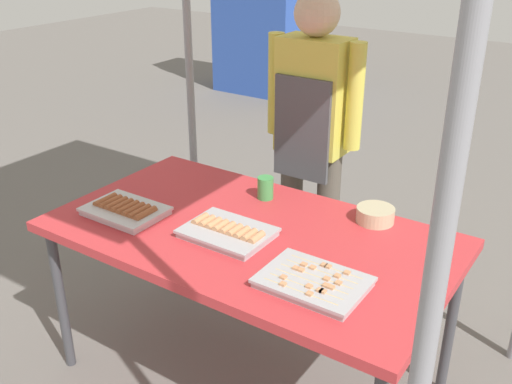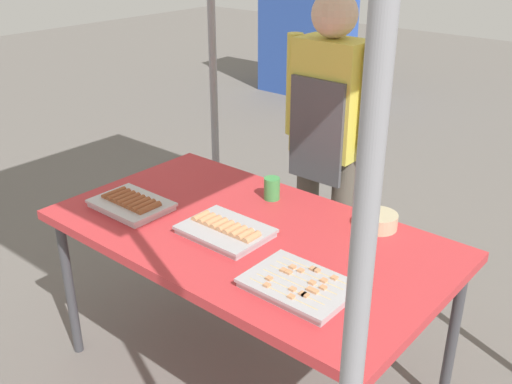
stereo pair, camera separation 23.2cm
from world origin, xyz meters
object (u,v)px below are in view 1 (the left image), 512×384
(tray_grilled_sausages, at_px, (228,232))
(vendor_woman, at_px, (312,125))
(tray_pork_links, at_px, (125,210))
(drink_cup_near_edge, at_px, (265,188))
(condiment_bowl, at_px, (375,215))
(neighbor_stall_left, at_px, (261,11))
(tray_meat_skewers, at_px, (313,282))
(stall_table, at_px, (249,242))

(tray_grilled_sausages, height_order, vendor_woman, vendor_woman)
(tray_pork_links, height_order, drink_cup_near_edge, drink_cup_near_edge)
(tray_grilled_sausages, xyz_separation_m, condiment_bowl, (0.43, 0.44, 0.01))
(tray_pork_links, relative_size, neighbor_stall_left, 0.18)
(tray_pork_links, xyz_separation_m, neighbor_stall_left, (-2.16, 4.29, 0.16))
(vendor_woman, bearing_deg, condiment_bowl, 140.85)
(tray_meat_skewers, bearing_deg, neighbor_stall_left, 125.39)
(tray_grilled_sausages, bearing_deg, tray_pork_links, -169.48)
(tray_pork_links, bearing_deg, tray_meat_skewers, -1.95)
(tray_pork_links, relative_size, drink_cup_near_edge, 3.30)
(tray_grilled_sausages, xyz_separation_m, vendor_woman, (-0.12, 0.89, 0.17))
(condiment_bowl, bearing_deg, vendor_woman, 140.85)
(neighbor_stall_left, bearing_deg, condiment_bowl, -50.98)
(tray_grilled_sausages, xyz_separation_m, neighbor_stall_left, (-2.63, 4.20, 0.16))
(tray_grilled_sausages, bearing_deg, drink_cup_near_edge, 100.39)
(drink_cup_near_edge, xyz_separation_m, vendor_woman, (-0.05, 0.51, 0.14))
(stall_table, relative_size, tray_meat_skewers, 4.51)
(vendor_woman, bearing_deg, drink_cup_near_edge, 96.03)
(tray_grilled_sausages, distance_m, drink_cup_near_edge, 0.38)
(drink_cup_near_edge, bearing_deg, vendor_woman, 96.03)
(condiment_bowl, bearing_deg, tray_meat_skewers, -87.98)
(vendor_woman, bearing_deg, tray_pork_links, 70.43)
(tray_meat_skewers, xyz_separation_m, condiment_bowl, (-0.02, 0.56, 0.01))
(tray_grilled_sausages, height_order, neighbor_stall_left, neighbor_stall_left)
(condiment_bowl, bearing_deg, tray_pork_links, -149.54)
(tray_meat_skewers, relative_size, neighbor_stall_left, 0.19)
(tray_grilled_sausages, relative_size, condiment_bowl, 2.17)
(tray_pork_links, relative_size, condiment_bowl, 2.11)
(neighbor_stall_left, bearing_deg, tray_grilled_sausages, -58.01)
(drink_cup_near_edge, bearing_deg, stall_table, -69.09)
(stall_table, bearing_deg, vendor_woman, 101.62)
(stall_table, height_order, neighbor_stall_left, neighbor_stall_left)
(stall_table, relative_size, vendor_woman, 1.01)
(stall_table, xyz_separation_m, condiment_bowl, (0.38, 0.35, 0.08))
(tray_meat_skewers, bearing_deg, vendor_woman, 119.52)
(tray_pork_links, xyz_separation_m, condiment_bowl, (0.89, 0.53, 0.01))
(tray_pork_links, height_order, neighbor_stall_left, neighbor_stall_left)
(tray_grilled_sausages, xyz_separation_m, tray_meat_skewers, (0.45, -0.12, -0.00))
(stall_table, height_order, tray_grilled_sausages, tray_grilled_sausages)
(condiment_bowl, relative_size, drink_cup_near_edge, 1.56)
(vendor_woman, height_order, neighbor_stall_left, neighbor_stall_left)
(stall_table, xyz_separation_m, tray_meat_skewers, (0.40, -0.20, 0.07))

